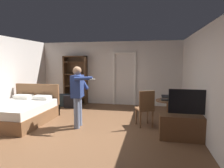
{
  "coord_description": "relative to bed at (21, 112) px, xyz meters",
  "views": [
    {
      "loc": [
        1.67,
        -4.4,
        1.75
      ],
      "look_at": [
        0.7,
        0.45,
        1.17
      ],
      "focal_mm": 31.11,
      "sensor_mm": 36.0,
      "label": 1
    }
  ],
  "objects": [
    {
      "name": "wall_back",
      "position": [
        1.98,
        2.91,
        0.96
      ],
      "size": [
        5.91,
        0.12,
        2.54
      ],
      "primitive_type": "cube",
      "color": "silver",
      "rests_on": "ground_plane"
    },
    {
      "name": "bottle_on_table",
      "position": [
        4.27,
        0.48,
        0.5
      ],
      "size": [
        0.06,
        0.06,
        0.26
      ],
      "color": "#3D4E24",
      "rests_on": "side_table"
    },
    {
      "name": "wall_right",
      "position": [
        4.87,
        -0.44,
        0.96
      ],
      "size": [
        0.12,
        6.83,
        2.54
      ],
      "primitive_type": "cube",
      "color": "silver",
      "rests_on": "ground_plane"
    },
    {
      "name": "suitcase_dark",
      "position": [
        0.4,
        2.16,
        -0.07
      ],
      "size": [
        0.61,
        0.38,
        0.46
      ],
      "primitive_type": "cube",
      "rotation": [
        0.0,
        0.0,
        0.15
      ],
      "color": "#1E2D38",
      "rests_on": "ground_plane"
    },
    {
      "name": "person_blue_shirt",
      "position": [
        1.77,
        -0.07,
        0.63
      ],
      "size": [
        0.69,
        0.59,
        1.62
      ],
      "color": "slate",
      "rests_on": "ground_plane"
    },
    {
      "name": "laptop",
      "position": [
        4.1,
        0.52,
        0.45
      ],
      "size": [
        0.34,
        0.35,
        0.15
      ],
      "color": "black",
      "rests_on": "side_table"
    },
    {
      "name": "bed",
      "position": [
        0.0,
        0.0,
        0.0
      ],
      "size": [
        1.51,
        1.92,
        1.02
      ],
      "color": "brown",
      "rests_on": "ground_plane"
    },
    {
      "name": "suitcase_small",
      "position": [
        0.71,
        1.95,
        -0.07
      ],
      "size": [
        0.54,
        0.31,
        0.47
      ],
      "primitive_type": "cube",
      "rotation": [
        0.0,
        0.0,
        0.05
      ],
      "color": "black",
      "rests_on": "ground_plane"
    },
    {
      "name": "wooden_chair",
      "position": [
        3.52,
        0.3,
        0.24
      ],
      "size": [
        0.55,
        0.55,
        0.99
      ],
      "color": "brown",
      "rests_on": "ground_plane"
    },
    {
      "name": "bookshelf",
      "position": [
        0.6,
        2.68,
        0.75
      ],
      "size": [
        0.96,
        0.32,
        1.97
      ],
      "color": "#4C331E",
      "rests_on": "ground_plane"
    },
    {
      "name": "ground_plane",
      "position": [
        1.98,
        -0.44,
        -0.3
      ],
      "size": [
        7.24,
        7.24,
        0.0
      ],
      "primitive_type": "plane",
      "color": "brown"
    },
    {
      "name": "side_table",
      "position": [
        4.13,
        0.56,
        0.17
      ],
      "size": [
        0.67,
        0.67,
        0.7
      ],
      "color": "brown",
      "rests_on": "ground_plane"
    },
    {
      "name": "tv_flatscreen",
      "position": [
        4.51,
        -0.42,
        0.03
      ],
      "size": [
        1.29,
        0.4,
        1.15
      ],
      "color": "brown",
      "rests_on": "ground_plane"
    },
    {
      "name": "doorway_frame",
      "position": [
        2.61,
        2.83,
        0.92
      ],
      "size": [
        0.93,
        0.08,
        2.13
      ],
      "color": "white",
      "rests_on": "ground_plane"
    }
  ]
}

